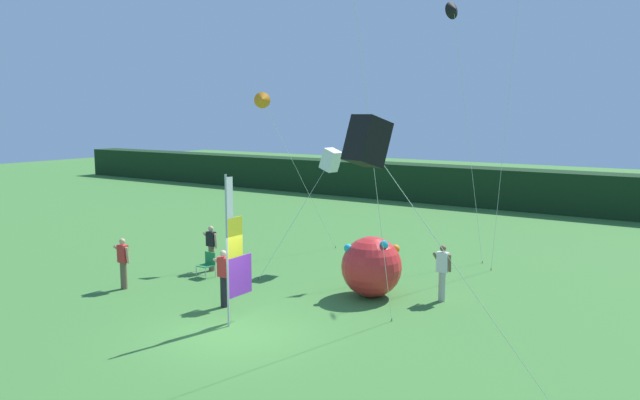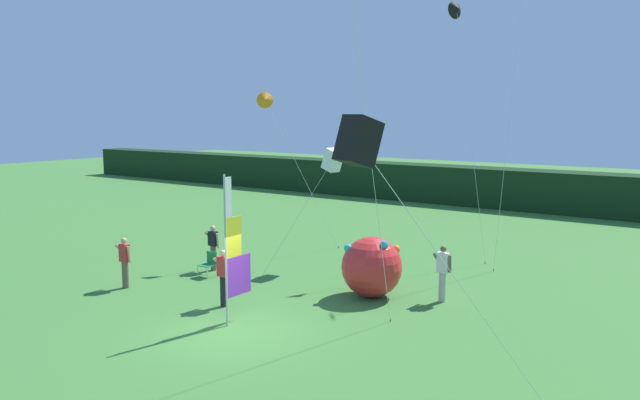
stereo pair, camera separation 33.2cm
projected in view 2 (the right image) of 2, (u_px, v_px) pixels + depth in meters
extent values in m
plane|color=#3D7533|center=(235.00, 331.00, 16.74)|extent=(120.00, 120.00, 0.00)
cube|color=black|center=(525.00, 190.00, 37.71)|extent=(80.00, 2.40, 2.44)
cylinder|color=#B7B7BC|center=(226.00, 251.00, 16.85)|extent=(0.06, 0.06, 4.24)
cube|color=purple|center=(239.00, 275.00, 17.38)|extent=(0.02, 0.97, 1.13)
cube|color=yellow|center=(234.00, 237.00, 17.07)|extent=(0.02, 0.60, 1.13)
cube|color=white|center=(228.00, 198.00, 16.77)|extent=(0.02, 0.23, 1.13)
cylinder|color=brown|center=(213.00, 258.00, 23.12)|extent=(0.22, 0.22, 0.95)
cube|color=black|center=(213.00, 239.00, 23.02)|extent=(0.36, 0.20, 0.54)
sphere|color=tan|center=(213.00, 228.00, 22.96)|extent=(0.20, 0.20, 0.20)
cylinder|color=tan|center=(210.00, 236.00, 23.19)|extent=(0.09, 0.48, 0.42)
cylinder|color=tan|center=(218.00, 241.00, 22.90)|extent=(0.09, 0.14, 0.56)
cylinder|color=black|center=(224.00, 291.00, 18.80)|extent=(0.22, 0.22, 0.94)
cube|color=red|center=(223.00, 267.00, 18.69)|extent=(0.36, 0.20, 0.60)
sphere|color=beige|center=(223.00, 253.00, 18.63)|extent=(0.20, 0.20, 0.20)
cylinder|color=beige|center=(219.00, 263.00, 18.86)|extent=(0.09, 0.48, 0.42)
cylinder|color=beige|center=(229.00, 268.00, 18.57)|extent=(0.09, 0.14, 0.56)
cylinder|color=#B7B2A3|center=(442.00, 287.00, 19.27)|extent=(0.22, 0.22, 0.94)
cube|color=white|center=(443.00, 263.00, 19.16)|extent=(0.36, 0.20, 0.64)
sphere|color=brown|center=(443.00, 249.00, 19.09)|extent=(0.20, 0.20, 0.20)
cylinder|color=brown|center=(437.00, 258.00, 19.32)|extent=(0.09, 0.48, 0.42)
cylinder|color=brown|center=(450.00, 264.00, 19.03)|extent=(0.09, 0.14, 0.56)
cylinder|color=brown|center=(125.00, 275.00, 20.80)|extent=(0.22, 0.22, 0.91)
cube|color=red|center=(124.00, 253.00, 20.69)|extent=(0.36, 0.20, 0.60)
sphere|color=tan|center=(124.00, 241.00, 20.64)|extent=(0.20, 0.20, 0.20)
cylinder|color=tan|center=(121.00, 250.00, 20.86)|extent=(0.09, 0.48, 0.42)
cylinder|color=tan|center=(129.00, 254.00, 20.57)|extent=(0.09, 0.14, 0.56)
sphere|color=red|center=(372.00, 267.00, 19.73)|extent=(1.95, 1.95, 1.95)
sphere|color=orange|center=(396.00, 249.00, 19.84)|extent=(0.27, 0.27, 0.27)
sphere|color=#23B2C6|center=(384.00, 245.00, 19.20)|extent=(0.27, 0.27, 0.27)
sphere|color=#23B2C6|center=(348.00, 248.00, 19.62)|extent=(0.27, 0.27, 0.27)
cylinder|color=#BCBCC1|center=(198.00, 272.00, 22.15)|extent=(0.03, 0.03, 0.42)
cylinder|color=#BCBCC1|center=(207.00, 274.00, 21.88)|extent=(0.03, 0.03, 0.42)
cylinder|color=#BCBCC1|center=(207.00, 269.00, 22.54)|extent=(0.03, 0.03, 0.42)
cylinder|color=#BCBCC1|center=(217.00, 271.00, 22.27)|extent=(0.03, 0.03, 0.42)
cube|color=#237F42|center=(207.00, 265.00, 22.18)|extent=(0.48, 0.48, 0.03)
cube|color=#237F42|center=(212.00, 258.00, 22.34)|extent=(0.48, 0.03, 0.44)
cylinder|color=brown|center=(391.00, 320.00, 17.47)|extent=(0.03, 0.03, 0.08)
cylinder|color=silver|center=(368.00, 137.00, 15.98)|extent=(0.36, 2.13, 10.50)
cylinder|color=brown|center=(339.00, 247.00, 26.97)|extent=(0.03, 0.03, 0.08)
cylinder|color=silver|center=(303.00, 177.00, 25.77)|extent=(1.61, 3.00, 6.40)
cone|color=orange|center=(265.00, 100.00, 24.56)|extent=(0.71, 0.67, 0.68)
cylinder|color=silver|center=(464.00, 290.00, 11.12)|extent=(2.76, 2.91, 5.40)
cube|color=black|center=(358.00, 141.00, 10.35)|extent=(0.73, 0.87, 0.91)
cylinder|color=brown|center=(260.00, 278.00, 21.94)|extent=(0.03, 0.03, 0.08)
cylinder|color=silver|center=(298.00, 217.00, 22.76)|extent=(0.90, 3.36, 4.09)
cube|color=white|center=(333.00, 160.00, 23.59)|extent=(0.84, 0.63, 0.94)
cylinder|color=brown|center=(485.00, 263.00, 24.15)|extent=(0.03, 0.03, 0.08)
cylinder|color=silver|center=(471.00, 138.00, 23.95)|extent=(1.55, 0.11, 9.83)
cone|color=black|center=(457.00, 9.00, 23.73)|extent=(0.56, 0.76, 0.71)
cylinder|color=brown|center=(493.00, 270.00, 23.05)|extent=(0.03, 0.03, 0.08)
cylinder|color=silver|center=(510.00, 110.00, 22.82)|extent=(0.23, 1.64, 11.93)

